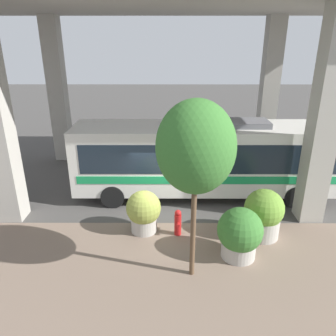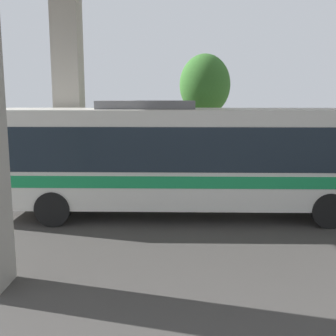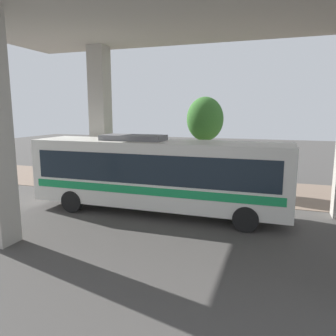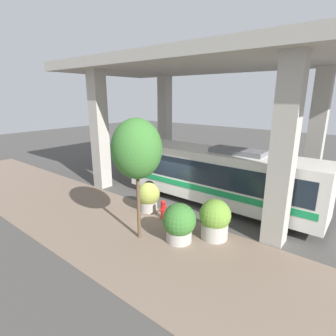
{
  "view_description": "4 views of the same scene",
  "coord_description": "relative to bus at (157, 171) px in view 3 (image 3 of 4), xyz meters",
  "views": [
    {
      "loc": [
        -11.06,
        -0.33,
        6.8
      ],
      "look_at": [
        -0.26,
        -0.29,
        2.45
      ],
      "focal_mm": 35.0,
      "sensor_mm": 36.0,
      "label": 1
    },
    {
      "loc": [
        15.09,
        -2.19,
        3.64
      ],
      "look_at": [
        1.6,
        -2.48,
        1.33
      ],
      "focal_mm": 45.0,
      "sensor_mm": 36.0,
      "label": 2
    },
    {
      "loc": [
        15.94,
        3.08,
        4.55
      ],
      "look_at": [
        -0.67,
        -2.54,
        1.51
      ],
      "focal_mm": 35.0,
      "sensor_mm": 36.0,
      "label": 3
    },
    {
      "loc": [
        -10.48,
        -8.65,
        6.24
      ],
      "look_at": [
        0.1,
        -0.29,
        2.5
      ],
      "focal_mm": 28.0,
      "sensor_mm": 36.0,
      "label": 4
    }
  ],
  "objects": [
    {
      "name": "planter_back",
      "position": [
        -3.03,
        2.57,
        -1.07
      ],
      "size": [
        1.28,
        1.28,
        1.62
      ],
      "color": "#ADA89E",
      "rests_on": "ground"
    },
    {
      "name": "fire_hydrant",
      "position": [
        -3.28,
        1.31,
        -1.39
      ],
      "size": [
        0.53,
        0.25,
        1.03
      ],
      "color": "#B21919",
      "rests_on": "ground"
    },
    {
      "name": "overpass",
      "position": [
        1.5,
        1.97,
        5.46
      ],
      "size": [
        9.4,
        19.82,
        8.45
      ],
      "color": "#ADA89E",
      "rests_on": "ground"
    },
    {
      "name": "bus",
      "position": [
        0.0,
        0.0,
        0.0
      ],
      "size": [
        2.62,
        11.48,
        3.51
      ],
      "color": "silver",
      "rests_on": "ground"
    },
    {
      "name": "planter_front",
      "position": [
        -4.56,
        -0.65,
        -1.02
      ],
      "size": [
        1.48,
        1.48,
        1.76
      ],
      "color": "#ADA89E",
      "rests_on": "ground"
    },
    {
      "name": "planter_middle",
      "position": [
        -3.35,
        -1.74,
        -0.98
      ],
      "size": [
        1.4,
        1.4,
        1.84
      ],
      "color": "#ADA89E",
      "rests_on": "ground"
    },
    {
      "name": "sidewalk_strip",
      "position": [
        -5.5,
        1.97,
        -1.89
      ],
      "size": [
        6.0,
        40.0,
        0.02
      ],
      "color": "#7A6656",
      "rests_on": "ground"
    },
    {
      "name": "street_tree_near",
      "position": [
        -5.43,
        0.94,
        2.19
      ],
      "size": [
        2.13,
        2.13,
        5.39
      ],
      "color": "brown",
      "rests_on": "ground"
    },
    {
      "name": "ground_plane",
      "position": [
        -2.5,
        1.97,
        -1.9
      ],
      "size": [
        80.0,
        80.0,
        0.0
      ],
      "primitive_type": "plane",
      "color": "#474442",
      "rests_on": "ground"
    }
  ]
}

